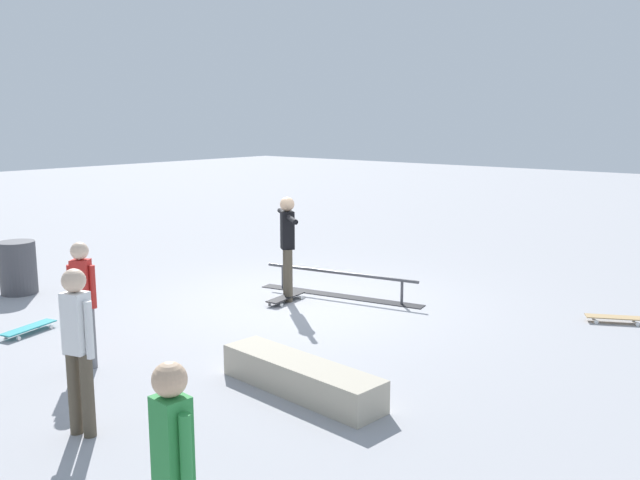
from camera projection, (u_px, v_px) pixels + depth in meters
ground_plane at (303, 302)px, 10.71m from camera, size 60.00×60.00×0.00m
grind_rail at (340, 285)px, 11.06m from camera, size 2.86×0.79×0.41m
skate_ledge at (301, 377)px, 7.17m from camera, size 2.05×0.65×0.34m
skater_main at (287, 241)px, 10.67m from camera, size 1.11×0.86×1.66m
skateboard_main at (286, 297)px, 10.73m from camera, size 0.34×0.82×0.09m
bystander_green_shirt at (173, 469)px, 3.95m from camera, size 0.34×0.21×1.51m
bystander_red_shirt at (82, 298)px, 7.78m from camera, size 0.31×0.25×1.49m
bystander_white_shirt at (78, 343)px, 6.09m from camera, size 0.36×0.23×1.56m
loose_skateboard_natural at (615, 318)px, 9.64m from camera, size 0.80×0.56×0.09m
loose_skateboard_teal at (29, 328)px, 9.16m from camera, size 0.40×0.82×0.09m
trash_bin at (18, 268)px, 11.20m from camera, size 0.58×0.58×0.87m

